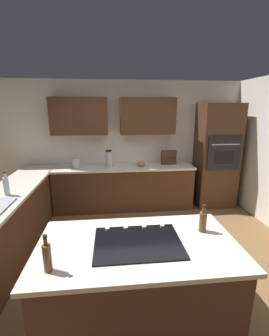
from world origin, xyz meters
The scene contains 17 objects.
ground_plane centered at (0.00, 0.00, 0.00)m, with size 14.00×14.00×0.00m, color brown.
wall_back centered at (0.07, -2.04, 1.45)m, with size 6.00×0.44×2.60m.
lower_cabinets_back centered at (0.10, -1.72, 0.43)m, with size 2.80×0.60×0.86m, color #472B19.
countertop_back centered at (0.10, -1.72, 0.88)m, with size 2.84×0.64×0.04m, color silver.
lower_cabinets_side centered at (1.82, -0.55, 0.43)m, with size 0.60×2.90×0.86m, color #472B19.
countertop_side centered at (1.82, -0.55, 0.88)m, with size 0.64×2.94×0.04m, color silver.
island_base centered at (0.14, 1.02, 0.43)m, with size 1.68×0.88×0.86m, color #472B19.
island_top centered at (0.14, 1.02, 0.88)m, with size 1.76×0.96×0.04m, color silver.
wall_oven centered at (-1.85, -1.72, 1.07)m, with size 0.80×0.66×2.14m.
cooktop centered at (0.14, 1.02, 0.91)m, with size 0.76×0.56×0.03m.
blender centered at (0.40, -1.71, 1.05)m, with size 0.15×0.15×0.34m.
mixing_bowl centered at (-0.25, -1.71, 0.95)m, with size 0.18×0.18×0.10m, color #CC724C.
spice_rack centered at (-0.85, -1.80, 1.05)m, with size 0.31×0.11×0.29m.
kettle centered at (1.05, -1.71, 0.99)m, with size 0.15×0.15×0.19m, color #B7BABF.
dish_soap_bottle centered at (1.77, -0.30, 1.03)m, with size 0.07×0.07×0.33m.
oil_bottle centered at (0.83, 1.30, 1.02)m, with size 0.06×0.06×0.29m.
second_bottle centered at (-0.51, 0.89, 1.01)m, with size 0.07×0.07×0.27m.
Camera 1 is at (0.35, 2.78, 2.05)m, focal length 24.41 mm.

